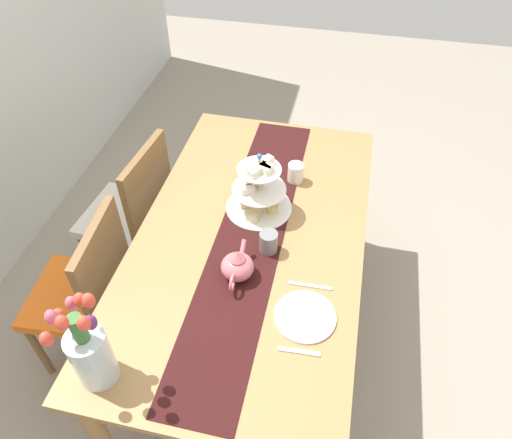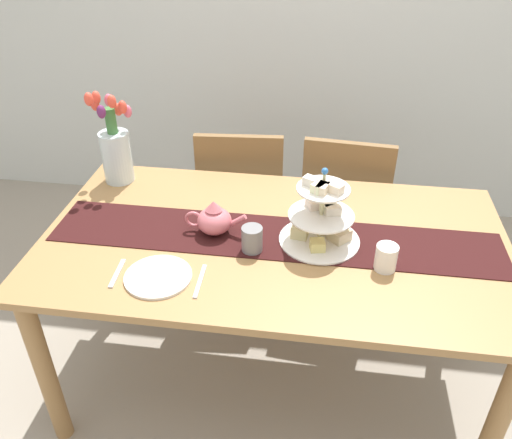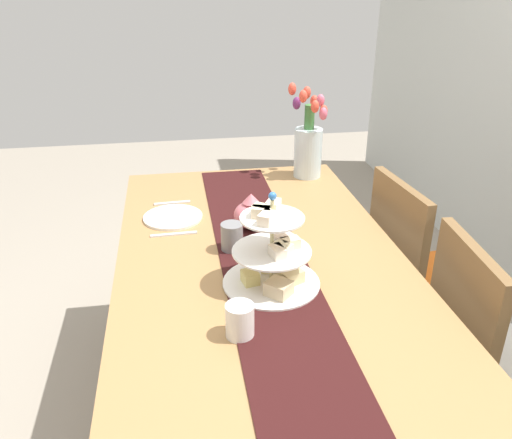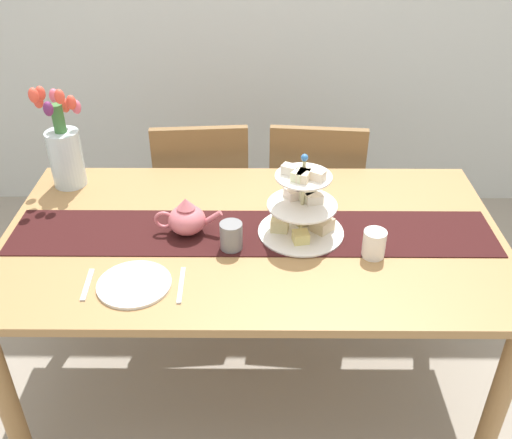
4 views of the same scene
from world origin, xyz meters
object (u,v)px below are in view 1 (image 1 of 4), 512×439
Objects in this scene: knife_left at (310,286)px; chair_left at (88,289)px; fork_left at (299,351)px; mug_grey at (268,242)px; dining_table at (251,250)px; tiered_cake_stand at (258,192)px; mug_white_text at (296,173)px; chair_right at (134,210)px; dinner_plate_left at (305,316)px; teapot at (237,266)px; tulip_vase at (89,351)px.

chair_left is at bearing 91.66° from knife_left.
mug_grey reaches higher than fork_left.
tiered_cake_stand reaches higher than dining_table.
chair_right is at bearing 97.54° from mug_white_text.
chair_right is 5.35× the size of knife_left.
dinner_plate_left is (-0.12, -1.00, 0.28)m from chair_left.
teapot is 0.32m from dinner_plate_left.
fork_left is 0.92m from mug_white_text.
teapot is 0.56× the size of tulip_vase.
mug_grey is at bearing 24.29° from fork_left.
mug_grey is at bearing -114.08° from chair_right.
tulip_vase reaches higher than tiered_cake_stand.
tiered_cake_stand is 1.28× the size of teapot.
teapot reaches higher than chair_right.
teapot is at bearing 180.00° from dining_table.
tulip_vase is 0.75m from dinner_plate_left.
chair_right is 1.17m from tulip_vase.
chair_right reaches higher than mug_grey.
fork_left is (0.23, -0.64, -0.15)m from tulip_vase.
chair_right is 2.99× the size of tiered_cake_stand.
tiered_cake_stand is (0.42, -0.71, 0.37)m from chair_left.
fork_left is 0.88× the size of knife_left.
tiered_cake_stand is at bearing 23.42° from fork_left.
chair_right is 0.94m from mug_grey.
tulip_vase is at bearing -160.42° from chair_right.
chair_right is 0.94m from teapot.
mug_white_text reaches higher than dining_table.
tiered_cake_stand reaches higher than chair_left.
chair_right is (0.53, 0.00, 0.00)m from chair_left.
teapot is at bearing 149.92° from mug_grey.
teapot is at bearing -88.54° from chair_left.
fork_left is (-0.80, -1.00, 0.27)m from chair_right.
dining_table is 18.40× the size of mug_grey.
tiered_cake_stand is 0.74m from fork_left.
tulip_vase is 2.85× the size of fork_left.
tiered_cake_stand reaches higher than mug_white_text.
teapot is 0.64m from mug_white_text.
chair_right is 9.58× the size of mug_grey.
mug_white_text is (0.23, -0.13, -0.05)m from tiered_cake_stand.
tiered_cake_stand is at bearing -59.44° from chair_left.
tulip_vase reaches higher than teapot.
knife_left reaches higher than dining_table.
tiered_cake_stand reaches higher than mug_grey.
tiered_cake_stand is (0.17, 0.00, 0.20)m from dining_table.
knife_left is 0.64m from mug_white_text.
dining_table is at bearing 0.00° from teapot.
chair_right is 2.13× the size of tulip_vase.
chair_left is 0.53m from chair_right.
knife_left is at bearing -127.03° from dining_table.
mug_white_text is at bearing 14.54° from knife_left.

